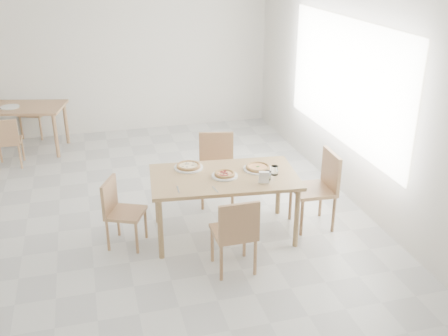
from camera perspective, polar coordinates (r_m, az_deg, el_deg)
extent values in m
plane|color=silver|center=(6.54, -11.01, -5.96)|extent=(7.00, 7.00, 0.00)
plane|color=silver|center=(9.39, -13.58, 11.97)|extent=(6.00, 0.00, 6.00)
plane|color=silver|center=(2.85, -6.82, -14.99)|extent=(6.00, 0.00, 6.00)
plane|color=silver|center=(6.82, 14.17, 7.73)|extent=(0.00, 7.00, 7.00)
cube|color=white|center=(7.04, 12.94, 9.17)|extent=(1.60, 0.02, 3.20)
cube|color=tan|center=(5.88, 0.00, -1.00)|extent=(1.73, 1.09, 0.04)
cylinder|color=tan|center=(5.64, -6.94, -6.62)|extent=(0.06, 0.06, 0.71)
cylinder|color=tan|center=(5.86, 7.92, -5.42)|extent=(0.06, 0.06, 0.71)
cylinder|color=tan|center=(6.34, -7.30, -3.08)|extent=(0.06, 0.06, 0.71)
cylinder|color=tan|center=(6.54, 5.95, -2.14)|extent=(0.06, 0.06, 0.71)
cube|color=tan|center=(5.40, 1.03, -6.99)|extent=(0.42, 0.42, 0.04)
cube|color=tan|center=(5.13, 1.67, -5.91)|extent=(0.42, 0.04, 0.40)
cylinder|color=tan|center=(5.71, 2.23, -7.81)|extent=(0.04, 0.04, 0.41)
cylinder|color=tan|center=(5.62, -1.29, -8.33)|extent=(0.04, 0.04, 0.41)
cylinder|color=tan|center=(5.42, 3.42, -9.69)|extent=(0.04, 0.04, 0.41)
cylinder|color=tan|center=(5.33, -0.29, -10.28)|extent=(0.04, 0.04, 0.41)
cube|color=tan|center=(6.74, -0.79, -0.26)|extent=(0.53, 0.53, 0.04)
cube|color=tan|center=(6.83, -0.85, 2.22)|extent=(0.44, 0.14, 0.43)
cylinder|color=tan|center=(6.66, -2.37, -2.83)|extent=(0.04, 0.04, 0.44)
cylinder|color=tan|center=(6.67, 0.93, -2.77)|extent=(0.04, 0.04, 0.44)
cylinder|color=tan|center=(7.01, -2.39, -1.45)|extent=(0.04, 0.04, 0.44)
cylinder|color=tan|center=(7.02, 0.73, -1.39)|extent=(0.04, 0.04, 0.44)
cube|color=tan|center=(5.93, -10.64, -4.85)|extent=(0.51, 0.51, 0.04)
cube|color=tan|center=(5.89, -12.39, -2.95)|extent=(0.19, 0.37, 0.37)
cylinder|color=tan|center=(5.84, -9.48, -7.54)|extent=(0.03, 0.03, 0.38)
cylinder|color=tan|center=(6.11, -8.51, -5.98)|extent=(0.03, 0.03, 0.38)
cylinder|color=tan|center=(5.95, -12.54, -7.19)|extent=(0.03, 0.03, 0.38)
cylinder|color=tan|center=(6.21, -11.44, -5.68)|extent=(0.03, 0.03, 0.38)
cube|color=tan|center=(6.26, 9.65, -2.37)|extent=(0.48, 0.48, 0.04)
cube|color=tan|center=(6.24, 11.58, -0.18)|extent=(0.06, 0.46, 0.44)
cylinder|color=tan|center=(6.47, 7.24, -3.78)|extent=(0.04, 0.04, 0.45)
cylinder|color=tan|center=(6.14, 8.46, -5.41)|extent=(0.04, 0.04, 0.45)
cylinder|color=tan|center=(6.60, 10.48, -3.40)|extent=(0.04, 0.04, 0.45)
cylinder|color=tan|center=(6.29, 11.84, -4.98)|extent=(0.04, 0.04, 0.45)
cylinder|color=white|center=(6.03, 3.70, -0.10)|extent=(0.34, 0.34, 0.02)
cylinder|color=white|center=(6.07, -3.88, 0.05)|extent=(0.34, 0.34, 0.02)
cylinder|color=white|center=(5.84, 0.07, -0.85)|extent=(0.29, 0.29, 0.02)
cylinder|color=tan|center=(6.03, 3.71, 0.03)|extent=(0.31, 0.31, 0.01)
torus|color=tan|center=(6.02, 3.71, 0.12)|extent=(0.31, 0.31, 0.03)
cylinder|color=orange|center=(6.02, 3.71, 0.11)|extent=(0.24, 0.24, 0.01)
ellipsoid|color=#196015|center=(6.02, 3.71, 0.17)|extent=(0.05, 0.04, 0.01)
cylinder|color=tan|center=(6.07, -3.88, 0.19)|extent=(0.35, 0.35, 0.01)
torus|color=tan|center=(6.06, -3.88, 0.27)|extent=(0.35, 0.35, 0.03)
cylinder|color=white|center=(6.06, -3.88, 0.26)|extent=(0.27, 0.27, 0.01)
cylinder|color=tan|center=(5.84, 0.07, -0.72)|extent=(0.28, 0.28, 0.01)
torus|color=tan|center=(5.83, 0.07, -0.63)|extent=(0.28, 0.28, 0.03)
cylinder|color=orange|center=(5.83, 0.07, -0.64)|extent=(0.21, 0.21, 0.01)
cylinder|color=white|center=(5.90, 5.54, -0.25)|extent=(0.08, 0.08, 0.10)
cylinder|color=white|center=(5.78, 4.80, -0.80)|extent=(0.07, 0.07, 0.10)
cube|color=silver|center=(5.70, 4.35, -1.60)|extent=(0.13, 0.09, 0.01)
cube|color=white|center=(5.67, 4.37, -0.98)|extent=(0.12, 0.08, 0.12)
cube|color=silver|center=(5.54, -0.97, -2.36)|extent=(0.03, 0.17, 0.01)
cube|color=silver|center=(5.56, -5.02, -2.35)|extent=(0.02, 0.17, 0.01)
cube|color=tan|center=(9.02, -21.33, 6.15)|extent=(1.50, 1.07, 0.04)
cylinder|color=tan|center=(8.65, -17.83, 3.33)|extent=(0.06, 0.06, 0.71)
cylinder|color=tan|center=(9.23, -16.81, 4.69)|extent=(0.06, 0.06, 0.71)
cube|color=tan|center=(8.55, -22.46, 2.72)|extent=(0.40, 0.40, 0.04)
cube|color=tan|center=(8.33, -22.82, 3.60)|extent=(0.39, 0.05, 0.37)
cylinder|color=tan|center=(8.75, -21.06, 1.93)|extent=(0.03, 0.03, 0.38)
cylinder|color=tan|center=(8.80, -23.19, 1.72)|extent=(0.03, 0.03, 0.38)
cylinder|color=tan|center=(8.44, -21.28, 1.13)|extent=(0.03, 0.03, 0.38)
cube|color=tan|center=(9.73, -19.95, 5.66)|extent=(0.55, 0.55, 0.04)
cube|color=tan|center=(9.83, -19.62, 7.21)|extent=(0.40, 0.21, 0.40)
cylinder|color=tan|center=(9.73, -21.18, 4.10)|extent=(0.04, 0.04, 0.41)
cylinder|color=tan|center=(9.56, -19.32, 4.04)|extent=(0.04, 0.04, 0.41)
cylinder|color=tan|center=(10.03, -20.21, 4.78)|extent=(0.04, 0.04, 0.41)
cylinder|color=tan|center=(9.86, -18.39, 4.73)|extent=(0.04, 0.04, 0.41)
cylinder|color=white|center=(9.00, -22.29, 6.16)|extent=(0.29, 0.29, 0.02)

